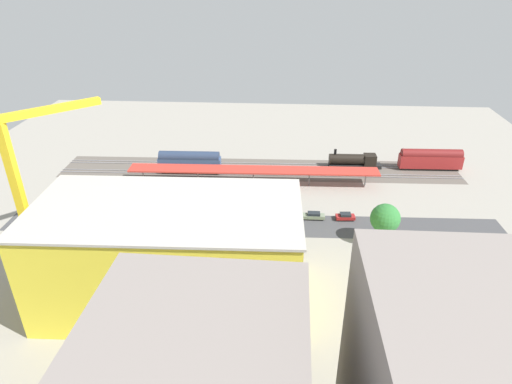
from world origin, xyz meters
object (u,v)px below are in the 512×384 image
passenger_coach (431,159)px  box_truck_1 (227,241)px  locomotive (355,161)px  street_tree_3 (385,218)px  parked_car_6 (158,211)px  tower_crane (25,185)px  platform_canopy_near (253,170)px  box_truck_2 (221,237)px  parked_car_2 (281,216)px  box_truck_0 (211,235)px  parked_car_4 (221,212)px  parked_car_7 (127,211)px  freight_coach_far (190,162)px  street_tree_5 (163,218)px  parked_car_3 (251,214)px  parked_car_1 (314,216)px  street_tree_1 (243,216)px  parked_car_0 (345,217)px  traffic_light (174,196)px  street_tree_0 (153,216)px  construction_building (170,256)px  street_tree_2 (100,212)px  street_tree_4 (201,213)px  parked_car_5 (188,211)px

passenger_coach → box_truck_1: bearing=38.9°
locomotive → street_tree_3: bearing=90.7°
parked_car_6 → tower_crane: bearing=53.9°
platform_canopy_near → box_truck_1: size_ratio=6.23×
tower_crane → box_truck_2: bearing=-162.4°
parked_car_2 → box_truck_0: bearing=35.3°
parked_car_4 → parked_car_7: bearing=1.7°
locomotive → freight_coach_far: bearing=7.9°
platform_canopy_near → street_tree_5: bearing=56.2°
parked_car_3 → street_tree_5: 19.69m
locomotive → parked_car_1: 31.11m
box_truck_1 → box_truck_2: (1.43, -1.24, 0.17)m
passenger_coach → parked_car_4: (53.40, 28.05, -2.31)m
freight_coach_far → parked_car_7: freight_coach_far is taller
street_tree_1 → street_tree_3: (-28.11, 0.94, 0.92)m
tower_crane → box_truck_1: size_ratio=2.98×
parked_car_0 → street_tree_1: bearing=19.8°
freight_coach_far → traffic_light: bearing=92.1°
parked_car_1 → street_tree_0: (32.89, 9.28, 4.39)m
passenger_coach → street_tree_1: (47.76, 36.11, 1.81)m
tower_crane → street_tree_1: (-35.19, -13.18, -12.47)m
tower_crane → street_tree_1: size_ratio=4.14×
parked_car_1 → street_tree_5: bearing=15.4°
parked_car_0 → parked_car_1: (6.89, 0.12, 0.02)m
parked_car_1 → construction_building: construction_building is taller
street_tree_3 → parked_car_6: bearing=-10.4°
parked_car_7 → street_tree_2: size_ratio=0.61×
street_tree_0 → box_truck_2: bearing=172.5°
parked_car_4 → box_truck_0: bearing=87.1°
parked_car_1 → street_tree_4: street_tree_4 is taller
parked_car_0 → parked_car_1: bearing=1.0°
freight_coach_far → parked_car_4: freight_coach_far is taller
street_tree_2 → parked_car_1: bearing=-169.8°
parked_car_0 → parked_car_4: bearing=-0.4°
street_tree_1 → street_tree_2: (29.39, 0.22, -0.04)m
tower_crane → street_tree_3: (-63.30, -12.24, -11.54)m
parked_car_1 → street_tree_3: street_tree_3 is taller
parked_car_5 → parked_car_4: bearing=178.9°
street_tree_1 → parked_car_4: bearing=-55.0°
parked_car_2 → street_tree_4: street_tree_4 is taller
freight_coach_far → traffic_light: traffic_light is taller
platform_canopy_near → street_tree_4: street_tree_4 is taller
platform_canopy_near → passenger_coach: passenger_coach is taller
street_tree_0 → street_tree_5: street_tree_0 is taller
passenger_coach → parked_car_1: 43.44m
freight_coach_far → tower_crane: bearing=67.0°
box_truck_2 → street_tree_4: size_ratio=1.22×
parked_car_3 → parked_car_7: parked_car_7 is taller
passenger_coach → box_truck_1: passenger_coach is taller
parked_car_0 → parked_car_5: size_ratio=0.88×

